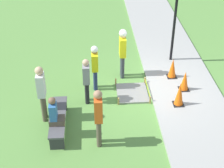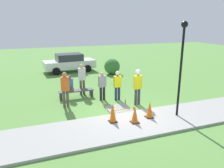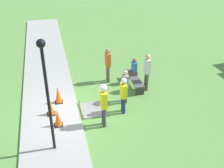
# 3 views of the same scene
# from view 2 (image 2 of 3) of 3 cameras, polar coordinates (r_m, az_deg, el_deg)

# --- Properties ---
(ground_plane) EXTENTS (60.00, 60.00, 0.00)m
(ground_plane) POSITION_cam_2_polar(r_m,az_deg,el_deg) (10.44, 3.69, -7.74)
(ground_plane) COLOR #5B8E42
(sidewalk) EXTENTS (28.00, 2.40, 0.10)m
(sidewalk) POSITION_cam_2_polar(r_m,az_deg,el_deg) (9.44, 6.69, -10.16)
(sidewalk) COLOR #9E9E99
(sidewalk) RESTS_ON ground_plane
(wet_concrete_patch) EXTENTS (1.22, 1.10, 0.26)m
(wet_concrete_patch) POSITION_cam_2_polar(r_m,az_deg,el_deg) (10.90, 1.76, -6.46)
(wet_concrete_patch) COLOR gray
(wet_concrete_patch) RESTS_ON ground_plane
(traffic_cone_near_patch) EXTENTS (0.34, 0.34, 0.82)m
(traffic_cone_near_patch) POSITION_cam_2_polar(r_m,az_deg,el_deg) (9.23, 0.23, -7.55)
(traffic_cone_near_patch) COLOR black
(traffic_cone_near_patch) RESTS_ON sidewalk
(traffic_cone_far_patch) EXTENTS (0.34, 0.34, 0.72)m
(traffic_cone_far_patch) POSITION_cam_2_polar(r_m,az_deg,el_deg) (9.24, 6.00, -7.97)
(traffic_cone_far_patch) COLOR black
(traffic_cone_far_patch) RESTS_ON sidewalk
(traffic_cone_sidewalk_edge) EXTENTS (0.34, 0.34, 0.74)m
(traffic_cone_sidewalk_edge) POSITION_cam_2_polar(r_m,az_deg,el_deg) (9.80, 9.79, -6.60)
(traffic_cone_sidewalk_edge) COLOR black
(traffic_cone_sidewalk_edge) RESTS_ON sidewalk
(park_bench) EXTENTS (1.95, 0.44, 0.47)m
(park_bench) POSITION_cam_2_polar(r_m,az_deg,el_deg) (12.53, -9.32, -2.17)
(park_bench) COLOR #2D2D33
(park_bench) RESTS_ON ground_plane
(person_seated_on_bench) EXTENTS (0.36, 0.44, 0.89)m
(person_seated_on_bench) POSITION_cam_2_polar(r_m,az_deg,el_deg) (12.39, -10.97, -0.15)
(person_seated_on_bench) COLOR brown
(person_seated_on_bench) RESTS_ON park_bench
(worker_supervisor) EXTENTS (0.40, 0.27, 1.89)m
(worker_supervisor) POSITION_cam_2_polar(r_m,az_deg,el_deg) (11.20, 6.74, 0.08)
(worker_supervisor) COLOR #383D47
(worker_supervisor) RESTS_ON ground_plane
(worker_assistant) EXTENTS (0.40, 0.24, 1.66)m
(worker_assistant) POSITION_cam_2_polar(r_m,az_deg,el_deg) (11.84, 1.45, 0.18)
(worker_assistant) COLOR navy
(worker_assistant) RESTS_ON ground_plane
(bystander_in_orange_shirt) EXTENTS (0.40, 0.24, 1.82)m
(bystander_in_orange_shirt) POSITION_cam_2_polar(r_m,az_deg,el_deg) (11.10, -12.13, -0.89)
(bystander_in_orange_shirt) COLOR brown
(bystander_in_orange_shirt) RESTS_ON ground_plane
(bystander_in_gray_shirt) EXTENTS (0.40, 0.25, 1.87)m
(bystander_in_gray_shirt) POSITION_cam_2_polar(r_m,az_deg,el_deg) (12.85, -7.85, 1.76)
(bystander_in_gray_shirt) COLOR brown
(bystander_in_gray_shirt) RESTS_ON ground_plane
(bystander_in_white_shirt) EXTENTS (0.40, 0.22, 1.60)m
(bystander_in_white_shirt) POSITION_cam_2_polar(r_m,az_deg,el_deg) (11.87, -2.55, -0.15)
(bystander_in_white_shirt) COLOR black
(bystander_in_white_shirt) RESTS_ON ground_plane
(lamppost_near) EXTENTS (0.28, 0.28, 4.13)m
(lamppost_near) POSITION_cam_2_polar(r_m,az_deg,el_deg) (9.71, 17.77, 6.87)
(lamppost_near) COLOR black
(lamppost_near) RESTS_ON sidewalk
(parked_car_white) EXTENTS (4.44, 2.25, 1.55)m
(parked_car_white) POSITION_cam_2_polar(r_m,az_deg,el_deg) (19.38, -11.06, 5.53)
(parked_car_white) COLOR white
(parked_car_white) RESTS_ON ground_plane
(shrub_rounded_near) EXTENTS (1.29, 1.29, 1.29)m
(shrub_rounded_near) POSITION_cam_2_polar(r_m,az_deg,el_deg) (18.03, 0.02, 4.60)
(shrub_rounded_near) COLOR #387033
(shrub_rounded_near) RESTS_ON ground_plane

